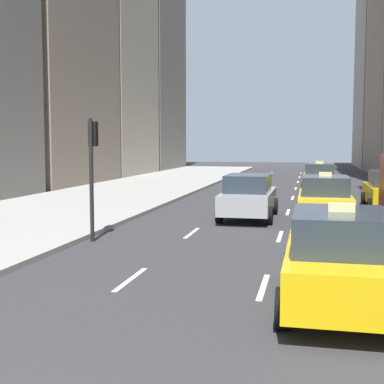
{
  "coord_description": "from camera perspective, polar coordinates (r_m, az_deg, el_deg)",
  "views": [
    {
      "loc": [
        3.47,
        -2.56,
        2.88
      ],
      "look_at": [
        -0.13,
        13.7,
        1.36
      ],
      "focal_mm": 50.0,
      "sensor_mm": 36.0,
      "label": 1
    }
  ],
  "objects": [
    {
      "name": "sidewalk_left",
      "position": [
        31.49,
        -7.0,
        0.06
      ],
      "size": [
        8.0,
        66.0,
        0.15
      ],
      "primitive_type": "cube",
      "color": "#9E9E99",
      "rests_on": "ground"
    },
    {
      "name": "lane_markings",
      "position": [
        25.74,
        10.47,
        -1.28
      ],
      "size": [
        5.72,
        56.0,
        0.01
      ],
      "color": "white",
      "rests_on": "ground"
    },
    {
      "name": "taxi_lead",
      "position": [
        19.57,
        13.97,
        -0.8
      ],
      "size": [
        2.02,
        4.4,
        1.87
      ],
      "color": "yellow",
      "rests_on": "ground"
    },
    {
      "name": "taxi_second",
      "position": [
        31.68,
        13.42,
        1.45
      ],
      "size": [
        2.02,
        4.4,
        1.87
      ],
      "color": "yellow",
      "rests_on": "ground"
    },
    {
      "name": "taxi_fourth",
      "position": [
        9.7,
        15.45,
        -6.86
      ],
      "size": [
        2.02,
        4.4,
        1.87
      ],
      "color": "yellow",
      "rests_on": "ground"
    },
    {
      "name": "sedan_black_near",
      "position": [
        20.49,
        6.06,
        -0.44
      ],
      "size": [
        2.02,
        4.64,
        1.71
      ],
      "color": "#9EA0A5",
      "rests_on": "ground"
    },
    {
      "name": "traffic_light_pole",
      "position": [
        15.89,
        -10.59,
        3.44
      ],
      "size": [
        0.24,
        0.42,
        3.6
      ],
      "color": "black",
      "rests_on": "ground"
    }
  ]
}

